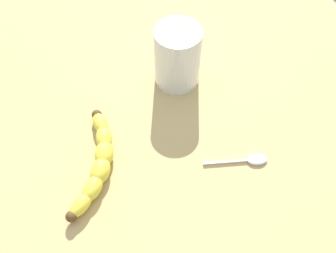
% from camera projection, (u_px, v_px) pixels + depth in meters
% --- Properties ---
extents(wooden_tabletop, '(1.20, 1.20, 0.03)m').
position_uv_depth(wooden_tabletop, '(138.00, 160.00, 0.65)').
color(wooden_tabletop, tan).
rests_on(wooden_tabletop, ground).
extents(banana, '(0.19, 0.12, 0.03)m').
position_uv_depth(banana, '(98.00, 162.00, 0.61)').
color(banana, yellow).
rests_on(banana, wooden_tabletop).
extents(smoothie_glass, '(0.09, 0.09, 0.12)m').
position_uv_depth(smoothie_glass, '(177.00, 57.00, 0.69)').
color(smoothie_glass, silver).
rests_on(smoothie_glass, wooden_tabletop).
extents(teaspoon, '(0.05, 0.11, 0.01)m').
position_uv_depth(teaspoon, '(253.00, 159.00, 0.63)').
color(teaspoon, silver).
rests_on(teaspoon, wooden_tabletop).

